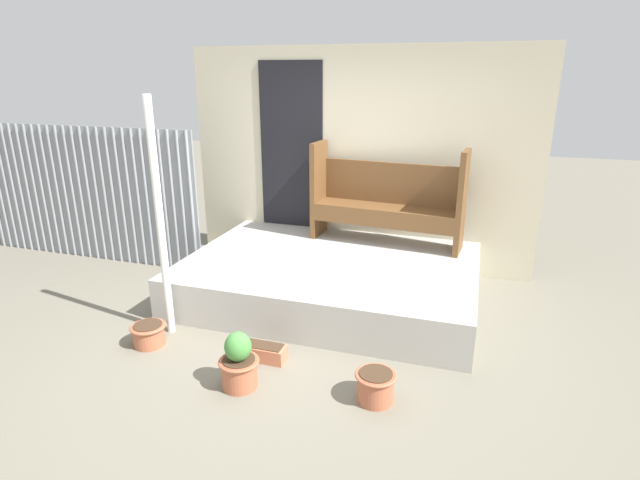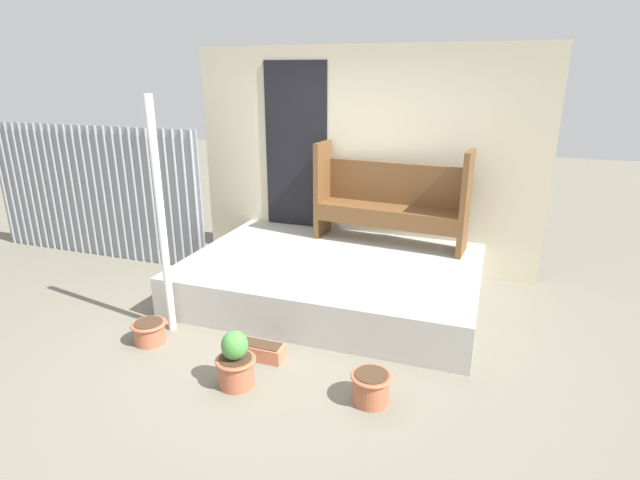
{
  "view_description": "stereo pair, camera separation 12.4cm",
  "coord_description": "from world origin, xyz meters",
  "px_view_note": "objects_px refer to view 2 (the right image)",
  "views": [
    {
      "loc": [
        1.5,
        -3.65,
        2.3
      ],
      "look_at": [
        0.22,
        0.37,
        0.87
      ],
      "focal_mm": 28.0,
      "sensor_mm": 36.0,
      "label": 1
    },
    {
      "loc": [
        1.62,
        -3.61,
        2.3
      ],
      "look_at": [
        0.22,
        0.37,
        0.87
      ],
      "focal_mm": 28.0,
      "sensor_mm": 36.0,
      "label": 2
    }
  ],
  "objects_px": {
    "bench": "(391,197)",
    "flower_pot_right": "(371,386)",
    "support_post": "(161,220)",
    "flower_pot_left": "(149,331)",
    "flower_pot_middle": "(236,362)",
    "planter_box_rect": "(260,351)"
  },
  "relations": [
    {
      "from": "flower_pot_left",
      "to": "planter_box_rect",
      "type": "height_order",
      "value": "flower_pot_left"
    },
    {
      "from": "flower_pot_right",
      "to": "planter_box_rect",
      "type": "bearing_deg",
      "value": 165.53
    },
    {
      "from": "flower_pot_left",
      "to": "flower_pot_middle",
      "type": "relative_size",
      "value": 0.67
    },
    {
      "from": "flower_pot_left",
      "to": "flower_pot_middle",
      "type": "bearing_deg",
      "value": -16.9
    },
    {
      "from": "support_post",
      "to": "bench",
      "type": "relative_size",
      "value": 1.22
    },
    {
      "from": "planter_box_rect",
      "to": "flower_pot_middle",
      "type": "bearing_deg",
      "value": -90.3
    },
    {
      "from": "flower_pot_left",
      "to": "flower_pot_middle",
      "type": "height_order",
      "value": "flower_pot_middle"
    },
    {
      "from": "flower_pot_left",
      "to": "bench",
      "type": "bearing_deg",
      "value": 52.64
    },
    {
      "from": "support_post",
      "to": "bench",
      "type": "bearing_deg",
      "value": 49.66
    },
    {
      "from": "bench",
      "to": "flower_pot_right",
      "type": "relative_size",
      "value": 5.67
    },
    {
      "from": "flower_pot_left",
      "to": "flower_pot_middle",
      "type": "xyz_separation_m",
      "value": [
        1.04,
        -0.32,
        0.09
      ]
    },
    {
      "from": "support_post",
      "to": "flower_pot_left",
      "type": "distance_m",
      "value": 1.0
    },
    {
      "from": "support_post",
      "to": "planter_box_rect",
      "type": "bearing_deg",
      "value": -10.32
    },
    {
      "from": "bench",
      "to": "flower_pot_right",
      "type": "distance_m",
      "value": 2.55
    },
    {
      "from": "bench",
      "to": "planter_box_rect",
      "type": "distance_m",
      "value": 2.38
    },
    {
      "from": "flower_pot_middle",
      "to": "planter_box_rect",
      "type": "relative_size",
      "value": 1.11
    },
    {
      "from": "support_post",
      "to": "planter_box_rect",
      "type": "relative_size",
      "value": 5.15
    },
    {
      "from": "flower_pot_right",
      "to": "support_post",
      "type": "bearing_deg",
      "value": 167.57
    },
    {
      "from": "planter_box_rect",
      "to": "bench",
      "type": "bearing_deg",
      "value": 73.22
    },
    {
      "from": "support_post",
      "to": "flower_pot_left",
      "type": "relative_size",
      "value": 6.9
    },
    {
      "from": "support_post",
      "to": "flower_pot_left",
      "type": "bearing_deg",
      "value": -98.79
    },
    {
      "from": "support_post",
      "to": "flower_pot_middle",
      "type": "bearing_deg",
      "value": -30.5
    }
  ]
}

